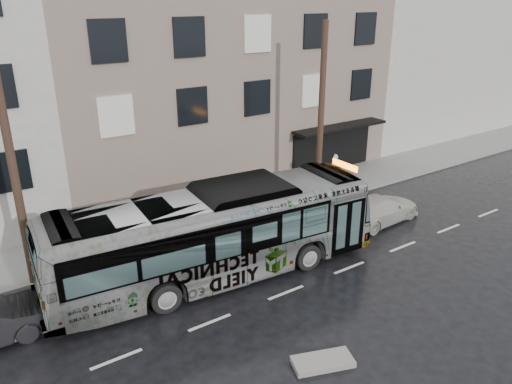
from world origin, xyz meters
The scene contains 10 objects.
ground centered at (0.00, 0.00, 0.00)m, with size 120.00×120.00×0.00m, color black.
sidewalk centered at (0.00, 4.90, 0.07)m, with size 90.00×3.60×0.15m, color gray.
building_taupe centered at (5.00, 12.70, 5.50)m, with size 20.00×12.00×11.00m, color gray.
building_filler centered at (24.00, 12.70, 6.00)m, with size 18.00×12.00×12.00m, color beige.
utility_pole_front centered at (6.50, 3.30, 4.65)m, with size 0.30×0.30×9.00m, color #3F291F.
utility_pole_rear centered at (-7.50, 3.30, 4.65)m, with size 0.30×0.30×9.00m, color #3F291F.
sign_post centered at (7.60, 3.30, 1.35)m, with size 0.06×0.06×2.40m, color slate.
bus centered at (-1.53, -0.03, 1.79)m, with size 3.01×12.87×3.58m, color #B2B2B2.
white_sedan centered at (7.45, -0.09, 0.67)m, with size 1.87×4.60×1.33m, color beige.
slush_pile centered at (-1.43, -6.15, 0.09)m, with size 1.80×0.80×0.18m, color gray.
Camera 1 is at (-9.75, -14.83, 10.14)m, focal length 35.00 mm.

